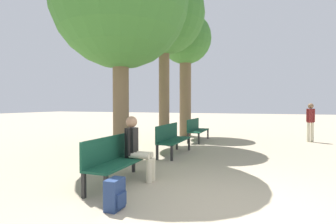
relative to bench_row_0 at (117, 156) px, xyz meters
name	(u,v)px	position (x,y,z in m)	size (l,w,h in m)	color
ground_plane	(227,207)	(2.15, -0.45, -0.53)	(80.00, 80.00, 0.00)	tan
bench_row_0	(117,156)	(0.00, 0.00, 0.00)	(0.52, 1.83, 0.92)	#144733
bench_row_1	(171,137)	(0.00, 3.14, 0.00)	(0.52, 1.83, 0.92)	#144733
bench_row_2	(196,128)	(0.00, 6.27, 0.00)	(0.52, 1.83, 0.92)	#144733
tree_row_0	(120,1)	(-0.94, 1.75, 3.74)	(3.62, 3.62, 6.11)	brown
tree_row_1	(164,15)	(-0.94, 4.98, 4.38)	(3.09, 3.09, 6.51)	brown
tree_row_2	(185,42)	(-0.94, 7.85, 3.99)	(2.49, 2.49, 5.96)	brown
person_seated	(137,146)	(0.25, 0.34, 0.16)	(0.60, 0.34, 1.29)	beige
backpack	(115,194)	(0.62, -1.10, -0.31)	(0.23, 0.31, 0.45)	navy
pedestrian_near	(311,120)	(4.43, 7.59, 0.37)	(0.32, 0.28, 1.57)	beige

